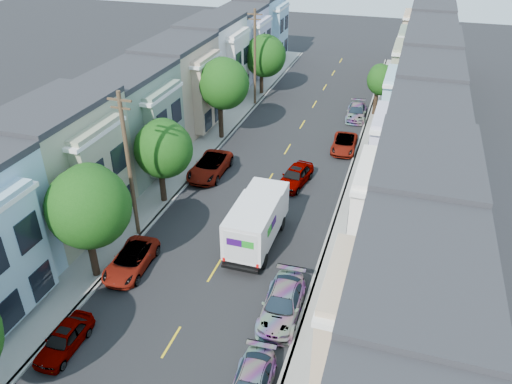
{
  "coord_description": "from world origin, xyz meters",
  "views": [
    {
      "loc": [
        9.64,
        -22.0,
        19.74
      ],
      "look_at": [
        0.69,
        6.28,
        2.2
      ],
      "focal_mm": 35.0,
      "sensor_mm": 36.0,
      "label": 1
    }
  ],
  "objects_px": {
    "parked_left_b": "(64,340)",
    "parked_right_c": "(344,144)",
    "parked_left_d": "(210,166)",
    "parked_right_d": "(356,112)",
    "tree_e": "(264,56)",
    "parked_left_c": "(131,261)",
    "lead_sedan": "(295,176)",
    "tree_b": "(87,207)",
    "utility_pole_near": "(129,168)",
    "fedex_truck": "(257,220)",
    "tree_far_r": "(381,80)",
    "utility_pole_far": "(255,58)",
    "parked_right_b": "(282,304)",
    "tree_c": "(162,149)",
    "tree_d": "(223,84)"
  },
  "relations": [
    {
      "from": "parked_left_c",
      "to": "tree_d",
      "type": "bearing_deg",
      "value": 90.36
    },
    {
      "from": "parked_right_c",
      "to": "parked_right_d",
      "type": "distance_m",
      "value": 7.96
    },
    {
      "from": "tree_e",
      "to": "parked_right_c",
      "type": "relative_size",
      "value": 1.51
    },
    {
      "from": "tree_e",
      "to": "parked_right_b",
      "type": "xyz_separation_m",
      "value": [
        11.2,
        -33.73,
        -3.75
      ]
    },
    {
      "from": "tree_far_r",
      "to": "parked_left_d",
      "type": "height_order",
      "value": "tree_far_r"
    },
    {
      "from": "lead_sedan",
      "to": "parked_left_c",
      "type": "relative_size",
      "value": 1.01
    },
    {
      "from": "utility_pole_near",
      "to": "parked_right_c",
      "type": "bearing_deg",
      "value": 57.14
    },
    {
      "from": "tree_c",
      "to": "utility_pole_near",
      "type": "distance_m",
      "value": 4.47
    },
    {
      "from": "parked_left_d",
      "to": "parked_right_d",
      "type": "height_order",
      "value": "parked_left_d"
    },
    {
      "from": "lead_sedan",
      "to": "parked_left_b",
      "type": "xyz_separation_m",
      "value": [
        -7.08,
        -19.89,
        -0.13
      ]
    },
    {
      "from": "parked_left_b",
      "to": "parked_right_c",
      "type": "distance_m",
      "value": 29.02
    },
    {
      "from": "utility_pole_near",
      "to": "utility_pole_far",
      "type": "height_order",
      "value": "same"
    },
    {
      "from": "tree_d",
      "to": "parked_left_d",
      "type": "distance_m",
      "value": 8.54
    },
    {
      "from": "parked_left_c",
      "to": "parked_right_d",
      "type": "xyz_separation_m",
      "value": [
        9.8,
        28.67,
        0.04
      ]
    },
    {
      "from": "tree_e",
      "to": "parked_left_c",
      "type": "relative_size",
      "value": 1.48
    },
    {
      "from": "utility_pole_near",
      "to": "fedex_truck",
      "type": "height_order",
      "value": "utility_pole_near"
    },
    {
      "from": "parked_left_b",
      "to": "fedex_truck",
      "type": "bearing_deg",
      "value": 59.52
    },
    {
      "from": "parked_left_b",
      "to": "tree_d",
      "type": "bearing_deg",
      "value": 92.16
    },
    {
      "from": "tree_far_r",
      "to": "fedex_truck",
      "type": "bearing_deg",
      "value": -101.77
    },
    {
      "from": "tree_d",
      "to": "fedex_truck",
      "type": "relative_size",
      "value": 1.15
    },
    {
      "from": "utility_pole_near",
      "to": "tree_c",
      "type": "bearing_deg",
      "value": 90.03
    },
    {
      "from": "utility_pole_far",
      "to": "parked_left_d",
      "type": "distance_m",
      "value": 17.23
    },
    {
      "from": "tree_e",
      "to": "utility_pole_near",
      "type": "distance_m",
      "value": 29.44
    },
    {
      "from": "tree_e",
      "to": "lead_sedan",
      "type": "height_order",
      "value": "tree_e"
    },
    {
      "from": "tree_d",
      "to": "parked_right_c",
      "type": "bearing_deg",
      "value": 4.53
    },
    {
      "from": "tree_far_r",
      "to": "parked_left_d",
      "type": "bearing_deg",
      "value": -124.15
    },
    {
      "from": "utility_pole_far",
      "to": "parked_left_c",
      "type": "relative_size",
      "value": 2.16
    },
    {
      "from": "lead_sedan",
      "to": "tree_d",
      "type": "bearing_deg",
      "value": 151.73
    },
    {
      "from": "parked_left_b",
      "to": "parked_right_b",
      "type": "xyz_separation_m",
      "value": [
        9.8,
        5.67,
        0.1
      ]
    },
    {
      "from": "fedex_truck",
      "to": "parked_left_d",
      "type": "xyz_separation_m",
      "value": [
        -6.53,
        7.89,
        -1.05
      ]
    },
    {
      "from": "tree_e",
      "to": "utility_pole_far",
      "type": "height_order",
      "value": "utility_pole_far"
    },
    {
      "from": "utility_pole_near",
      "to": "parked_left_c",
      "type": "relative_size",
      "value": 2.16
    },
    {
      "from": "tree_e",
      "to": "parked_left_c",
      "type": "height_order",
      "value": "tree_e"
    },
    {
      "from": "tree_b",
      "to": "parked_left_c",
      "type": "xyz_separation_m",
      "value": [
        1.4,
        1.21,
        -4.33
      ]
    },
    {
      "from": "tree_c",
      "to": "utility_pole_far",
      "type": "relative_size",
      "value": 0.65
    },
    {
      "from": "tree_far_r",
      "to": "parked_left_d",
      "type": "relative_size",
      "value": 0.99
    },
    {
      "from": "tree_b",
      "to": "utility_pole_near",
      "type": "xyz_separation_m",
      "value": [
        0.0,
        4.58,
        0.18
      ]
    },
    {
      "from": "parked_right_d",
      "to": "tree_b",
      "type": "bearing_deg",
      "value": -113.53
    },
    {
      "from": "tree_b",
      "to": "parked_left_c",
      "type": "bearing_deg",
      "value": 40.71
    },
    {
      "from": "parked_left_d",
      "to": "tree_b",
      "type": "bearing_deg",
      "value": -96.38
    },
    {
      "from": "parked_left_c",
      "to": "parked_right_d",
      "type": "bearing_deg",
      "value": 67.45
    },
    {
      "from": "tree_far_r",
      "to": "parked_right_c",
      "type": "height_order",
      "value": "tree_far_r"
    },
    {
      "from": "parked_right_d",
      "to": "parked_left_c",
      "type": "bearing_deg",
      "value": -111.85
    },
    {
      "from": "parked_left_b",
      "to": "parked_right_c",
      "type": "xyz_separation_m",
      "value": [
        9.8,
        27.31,
        0.0
      ]
    },
    {
      "from": "parked_right_c",
      "to": "parked_left_c",
      "type": "bearing_deg",
      "value": -117.93
    },
    {
      "from": "tree_far_r",
      "to": "utility_pole_far",
      "type": "bearing_deg",
      "value": -176.56
    },
    {
      "from": "parked_left_b",
      "to": "parked_right_d",
      "type": "bearing_deg",
      "value": 73.59
    },
    {
      "from": "utility_pole_far",
      "to": "parked_left_b",
      "type": "distance_m",
      "value": 36.28
    },
    {
      "from": "fedex_truck",
      "to": "parked_right_d",
      "type": "height_order",
      "value": "fedex_truck"
    },
    {
      "from": "tree_d",
      "to": "parked_left_b",
      "type": "relative_size",
      "value": 1.99
    }
  ]
}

